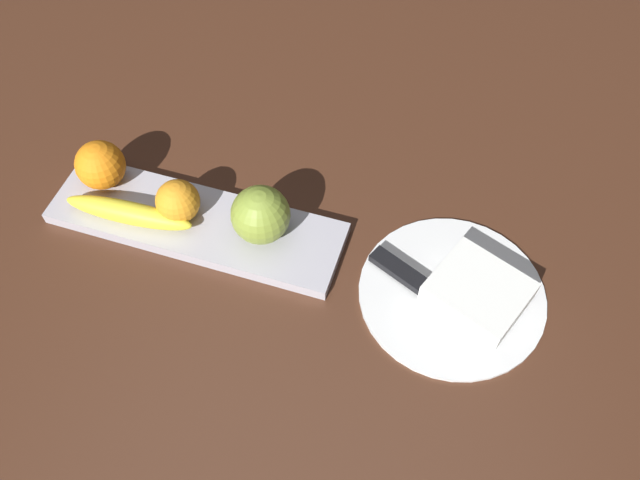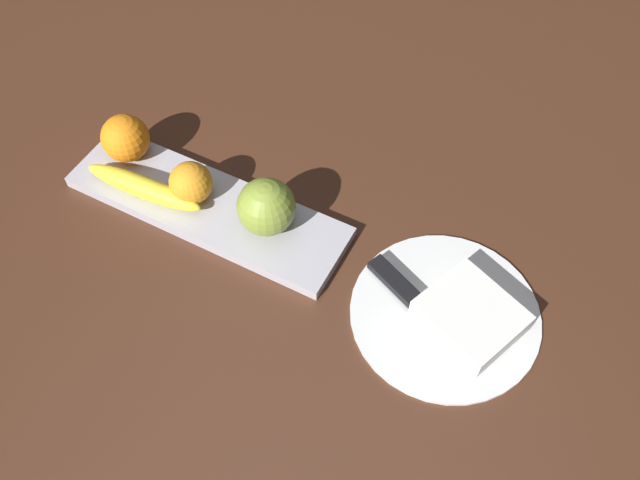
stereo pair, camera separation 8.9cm
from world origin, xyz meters
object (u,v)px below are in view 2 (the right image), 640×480
object	(u,v)px
orange_near_apple	(125,138)
folded_napkin	(471,315)
orange_near_banana	(191,183)
dinner_plate	(445,313)
banana	(143,187)
apple	(266,207)
knife	(403,290)
fruit_tray	(207,206)

from	to	relation	value
orange_near_apple	folded_napkin	world-z (taller)	orange_near_apple
orange_near_banana	dinner_plate	world-z (taller)	orange_near_banana
orange_near_banana	orange_near_apple	bearing A→B (deg)	169.89
banana	orange_near_apple	xyz separation A→B (m)	(-0.07, 0.05, 0.02)
apple	knife	bearing A→B (deg)	-1.92
orange_near_apple	dinner_plate	bearing A→B (deg)	-2.68
orange_near_apple	folded_napkin	size ratio (longest dim) A/B	0.61
knife	apple	bearing A→B (deg)	-158.52
apple	folded_napkin	world-z (taller)	apple
banana	knife	bearing A→B (deg)	0.95
fruit_tray	apple	size ratio (longest dim) A/B	5.21
orange_near_apple	fruit_tray	bearing A→B (deg)	-9.09
fruit_tray	folded_napkin	world-z (taller)	folded_napkin
apple	knife	world-z (taller)	apple
folded_napkin	orange_near_banana	bearing A→B (deg)	179.85
orange_near_banana	dinner_plate	size ratio (longest dim) A/B	0.25
orange_near_apple	knife	world-z (taller)	orange_near_apple
dinner_plate	orange_near_apple	bearing A→B (deg)	177.32
orange_near_apple	folded_napkin	xyz separation A→B (m)	(0.57, -0.02, -0.03)
fruit_tray	orange_near_banana	bearing A→B (deg)	177.08
fruit_tray	apple	world-z (taller)	apple
apple	orange_near_apple	bearing A→B (deg)	176.16
fruit_tray	banana	world-z (taller)	banana
fruit_tray	knife	size ratio (longest dim) A/B	2.48
dinner_plate	orange_near_banana	bearing A→B (deg)	179.84
fruit_tray	orange_near_banana	world-z (taller)	orange_near_banana
fruit_tray	apple	distance (m)	0.11
fruit_tray	orange_near_apple	bearing A→B (deg)	170.91
orange_near_apple	dinner_plate	size ratio (longest dim) A/B	0.29
banana	folded_napkin	size ratio (longest dim) A/B	1.60
banana	folded_napkin	xyz separation A→B (m)	(0.50, 0.03, -0.01)
dinner_plate	knife	world-z (taller)	knife
orange_near_banana	folded_napkin	distance (m)	0.43
folded_napkin	fruit_tray	bearing A→B (deg)	-180.00
orange_near_banana	dinner_plate	distance (m)	0.40
orange_near_apple	apple	bearing A→B (deg)	-3.84
dinner_plate	knife	bearing A→B (deg)	179.49
orange_near_apple	orange_near_banana	xyz separation A→B (m)	(0.13, -0.02, -0.00)
banana	fruit_tray	bearing A→B (deg)	15.12
dinner_plate	fruit_tray	bearing A→B (deg)	180.00
fruit_tray	dinner_plate	world-z (taller)	fruit_tray
knife	orange_near_apple	bearing A→B (deg)	-159.57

